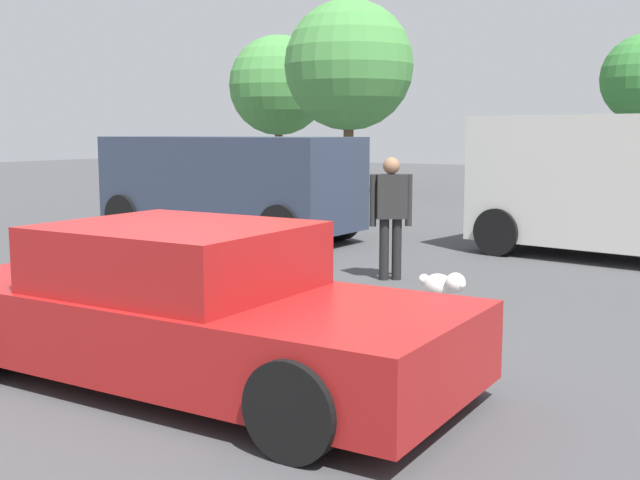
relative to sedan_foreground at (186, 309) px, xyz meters
name	(u,v)px	position (x,y,z in m)	size (l,w,h in m)	color
ground_plane	(194,380)	(0.03, 0.05, -0.58)	(80.00, 80.00, 0.00)	#424244
sedan_foreground	(186,309)	(0.00, 0.00, 0.00)	(4.51, 1.90, 1.25)	maroon
dog	(442,286)	(0.81, 3.30, -0.28)	(0.63, 0.40, 0.47)	white
van_white	(635,183)	(1.91, 8.16, 0.62)	(5.06, 2.80, 2.22)	silver
suv_dark	(230,183)	(-4.90, 6.90, 0.45)	(4.91, 2.16, 1.87)	#2D384C
pedestrian	(391,208)	(-0.55, 4.75, 0.39)	(0.47, 0.43, 1.64)	black
tree_back_left	(349,66)	(-8.14, 17.14, 3.41)	(4.01, 4.01, 6.00)	brown
tree_back_center	(278,86)	(-13.72, 21.46, 3.17)	(3.89, 3.89, 5.70)	brown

